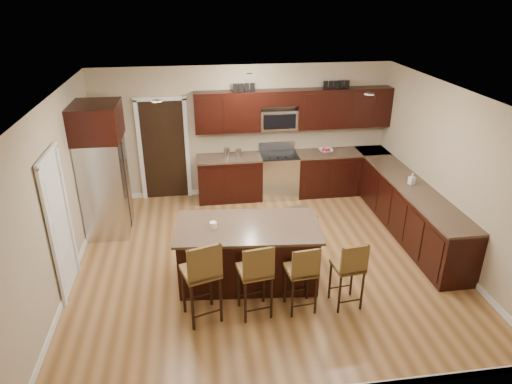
{
  "coord_description": "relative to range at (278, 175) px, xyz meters",
  "views": [
    {
      "loc": [
        -1.03,
        -6.24,
        4.12
      ],
      "look_at": [
        -0.09,
        0.4,
        1.05
      ],
      "focal_mm": 32.0,
      "sensor_mm": 36.0,
      "label": 1
    }
  ],
  "objects": [
    {
      "name": "floor",
      "position": [
        -0.68,
        -2.45,
        -0.47
      ],
      "size": [
        6.0,
        6.0,
        0.0
      ],
      "primitive_type": "plane",
      "color": "#9D6E3E",
      "rests_on": "ground"
    },
    {
      "name": "ceiling",
      "position": [
        -0.68,
        -2.45,
        2.23
      ],
      "size": [
        6.0,
        6.0,
        0.0
      ],
      "primitive_type": "plane",
      "rotation": [
        3.14,
        0.0,
        0.0
      ],
      "color": "silver",
      "rests_on": "wall_back"
    },
    {
      "name": "wall_back",
      "position": [
        -0.68,
        0.3,
        0.88
      ],
      "size": [
        6.0,
        0.0,
        6.0
      ],
      "primitive_type": "plane",
      "rotation": [
        1.57,
        0.0,
        0.0
      ],
      "color": "tan",
      "rests_on": "floor"
    },
    {
      "name": "wall_left",
      "position": [
        -3.68,
        -2.45,
        0.88
      ],
      "size": [
        0.0,
        5.5,
        5.5
      ],
      "primitive_type": "plane",
      "rotation": [
        1.57,
        0.0,
        1.57
      ],
      "color": "tan",
      "rests_on": "floor"
    },
    {
      "name": "wall_right",
      "position": [
        2.32,
        -2.45,
        0.88
      ],
      "size": [
        0.0,
        5.5,
        5.5
      ],
      "primitive_type": "plane",
      "rotation": [
        1.57,
        0.0,
        -1.57
      ],
      "color": "tan",
      "rests_on": "floor"
    },
    {
      "name": "base_cabinets",
      "position": [
        1.22,
        -1.01,
        -0.01
      ],
      "size": [
        4.02,
        3.96,
        0.92
      ],
      "color": "black",
      "rests_on": "floor"
    },
    {
      "name": "upper_cabinets",
      "position": [
        0.36,
        0.13,
        1.37
      ],
      "size": [
        4.0,
        0.33,
        0.8
      ],
      "color": "black",
      "rests_on": "wall_back"
    },
    {
      "name": "range",
      "position": [
        0.0,
        0.0,
        0.0
      ],
      "size": [
        0.76,
        0.64,
        1.11
      ],
      "color": "silver",
      "rests_on": "floor"
    },
    {
      "name": "microwave",
      "position": [
        0.0,
        0.15,
        1.15
      ],
      "size": [
        0.76,
        0.31,
        0.4
      ],
      "primitive_type": "cube",
      "color": "silver",
      "rests_on": "upper_cabinets"
    },
    {
      "name": "doorway",
      "position": [
        -2.33,
        0.28,
        0.56
      ],
      "size": [
        0.85,
        0.03,
        2.06
      ],
      "primitive_type": "cube",
      "color": "black",
      "rests_on": "floor"
    },
    {
      "name": "pantry_door",
      "position": [
        -3.66,
        -2.75,
        0.55
      ],
      "size": [
        0.03,
        0.8,
        2.04
      ],
      "primitive_type": "cube",
      "color": "white",
      "rests_on": "floor"
    },
    {
      "name": "letter_decor",
      "position": [
        0.22,
        0.13,
        1.82
      ],
      "size": [
        2.2,
        0.03,
        0.15
      ],
      "primitive_type": null,
      "color": "black",
      "rests_on": "upper_cabinets"
    },
    {
      "name": "island",
      "position": [
        -1.01,
        -2.92,
        -0.04
      ],
      "size": [
        2.18,
        1.28,
        0.92
      ],
      "rotation": [
        0.0,
        0.0,
        -0.09
      ],
      "color": "black",
      "rests_on": "floor"
    },
    {
      "name": "stool_left",
      "position": [
        -1.71,
        -3.77,
        0.28
      ],
      "size": [
        0.56,
        0.56,
        1.21
      ],
      "rotation": [
        0.0,
        0.0,
        0.3
      ],
      "color": "brown",
      "rests_on": "floor"
    },
    {
      "name": "stool_mid",
      "position": [
        -1.01,
        -3.77,
        0.23
      ],
      "size": [
        0.47,
        0.47,
        1.12
      ],
      "rotation": [
        0.0,
        0.0,
        0.14
      ],
      "color": "brown",
      "rests_on": "floor"
    },
    {
      "name": "stool_right",
      "position": [
        -0.38,
        -3.76,
        0.17
      ],
      "size": [
        0.42,
        0.42,
        1.04
      ],
      "rotation": [
        0.0,
        0.0,
        0.1
      ],
      "color": "brown",
      "rests_on": "floor"
    },
    {
      "name": "refrigerator",
      "position": [
        -3.3,
        -1.07,
        0.74
      ],
      "size": [
        0.79,
        0.93,
        2.35
      ],
      "color": "silver",
      "rests_on": "floor"
    },
    {
      "name": "floor_mat",
      "position": [
        0.06,
        -0.94,
        -0.47
      ],
      "size": [
        1.08,
        0.86,
        0.01
      ],
      "primitive_type": "cube",
      "rotation": [
        0.0,
        0.0,
        0.26
      ],
      "color": "brown",
      "rests_on": "floor"
    },
    {
      "name": "fruit_bowl",
      "position": [
        0.99,
        -0.0,
        0.48
      ],
      "size": [
        0.29,
        0.29,
        0.07
      ],
      "primitive_type": "imported",
      "rotation": [
        0.0,
        0.0,
        0.01
      ],
      "color": "silver",
      "rests_on": "base_cabinets"
    },
    {
      "name": "soap_bottle",
      "position": [
        2.02,
        -1.81,
        0.55
      ],
      "size": [
        0.11,
        0.11,
        0.2
      ],
      "primitive_type": "imported",
      "rotation": [
        0.0,
        0.0,
        0.27
      ],
      "color": "#B2B2B2",
      "rests_on": "base_cabinets"
    },
    {
      "name": "canister_tall",
      "position": [
        -1.07,
        -0.0,
        0.55
      ],
      "size": [
        0.12,
        0.12,
        0.19
      ],
      "primitive_type": "cylinder",
      "color": "silver",
      "rests_on": "base_cabinets"
    },
    {
      "name": "canister_short",
      "position": [
        -0.84,
        -0.0,
        0.53
      ],
      "size": [
        0.11,
        0.11,
        0.17
      ],
      "primitive_type": "cylinder",
      "color": "silver",
      "rests_on": "base_cabinets"
    },
    {
      "name": "island_jar",
      "position": [
        -1.51,
        -2.92,
        0.5
      ],
      "size": [
        0.1,
        0.1,
        0.1
      ],
      "primitive_type": "cylinder",
      "color": "white",
      "rests_on": "island"
    },
    {
      "name": "stool_extra",
      "position": [
        0.27,
        -3.76,
        0.17
      ],
      "size": [
        0.42,
        0.42,
        1.04
      ],
      "rotation": [
        0.0,
        0.0,
        0.1
      ],
      "color": "brown",
      "rests_on": "floor"
    }
  ]
}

